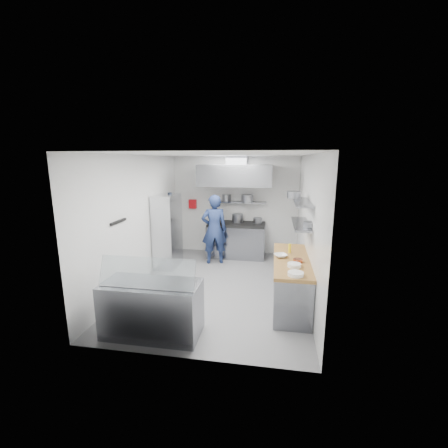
% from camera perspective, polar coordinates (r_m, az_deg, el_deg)
% --- Properties ---
extents(floor, '(5.00, 5.00, 0.00)m').
position_cam_1_polar(floor, '(6.70, -0.88, -11.60)').
color(floor, slate).
rests_on(floor, ground).
extents(ceiling, '(5.00, 5.00, 0.00)m').
position_cam_1_polar(ceiling, '(6.13, -0.96, 13.11)').
color(ceiling, silver).
rests_on(ceiling, wall_back).
extents(wall_back, '(3.60, 2.80, 0.02)m').
position_cam_1_polar(wall_back, '(8.70, 2.10, 3.56)').
color(wall_back, white).
rests_on(wall_back, floor).
extents(wall_front, '(3.60, 2.80, 0.02)m').
position_cam_1_polar(wall_front, '(3.92, -7.65, -7.25)').
color(wall_front, white).
rests_on(wall_front, floor).
extents(wall_left, '(2.80, 5.00, 0.02)m').
position_cam_1_polar(wall_left, '(6.82, -15.95, 0.72)').
color(wall_left, white).
rests_on(wall_left, floor).
extents(wall_right, '(2.80, 5.00, 0.02)m').
position_cam_1_polar(wall_right, '(6.20, 15.67, -0.38)').
color(wall_right, white).
rests_on(wall_right, floor).
extents(gas_range, '(1.60, 0.80, 0.90)m').
position_cam_1_polar(gas_range, '(8.49, 2.36, -3.21)').
color(gas_range, gray).
rests_on(gas_range, floor).
extents(cooktop, '(1.57, 0.78, 0.06)m').
position_cam_1_polar(cooktop, '(8.38, 2.39, -0.04)').
color(cooktop, black).
rests_on(cooktop, gas_range).
extents(stock_pot_left, '(0.29, 0.29, 0.20)m').
position_cam_1_polar(stock_pot_left, '(8.52, -1.25, 1.06)').
color(stock_pot_left, slate).
rests_on(stock_pot_left, cooktop).
extents(stock_pot_mid, '(0.32, 0.32, 0.24)m').
position_cam_1_polar(stock_pot_mid, '(8.49, 2.61, 1.15)').
color(stock_pot_mid, slate).
rests_on(stock_pot_mid, cooktop).
extents(stock_pot_right, '(0.25, 0.25, 0.16)m').
position_cam_1_polar(stock_pot_right, '(8.38, 6.44, 0.67)').
color(stock_pot_right, slate).
rests_on(stock_pot_right, cooktop).
extents(over_range_shelf, '(1.60, 0.30, 0.04)m').
position_cam_1_polar(over_range_shelf, '(8.51, 2.63, 4.18)').
color(over_range_shelf, gray).
rests_on(over_range_shelf, wall_back).
extents(shelf_pot_a, '(0.25, 0.25, 0.18)m').
position_cam_1_polar(shelf_pot_a, '(8.68, 0.52, 5.08)').
color(shelf_pot_a, slate).
rests_on(shelf_pot_a, over_range_shelf).
extents(shelf_pot_b, '(0.32, 0.32, 0.22)m').
position_cam_1_polar(shelf_pot_b, '(8.24, 4.44, 4.81)').
color(shelf_pot_b, slate).
rests_on(shelf_pot_b, over_range_shelf).
extents(extractor_hood, '(1.90, 1.15, 0.55)m').
position_cam_1_polar(extractor_hood, '(8.03, 2.32, 9.30)').
color(extractor_hood, gray).
rests_on(extractor_hood, wall_back).
extents(hood_duct, '(0.55, 0.55, 0.24)m').
position_cam_1_polar(hood_duct, '(8.24, 2.54, 12.02)').
color(hood_duct, slate).
rests_on(hood_duct, extractor_hood).
extents(red_firebox, '(0.22, 0.10, 0.26)m').
position_cam_1_polar(red_firebox, '(8.89, -5.99, 3.81)').
color(red_firebox, red).
rests_on(red_firebox, wall_back).
extents(chef, '(0.76, 0.61, 1.83)m').
position_cam_1_polar(chef, '(7.83, -1.89, -1.02)').
color(chef, navy).
rests_on(chef, floor).
extents(wire_rack, '(0.50, 0.90, 1.85)m').
position_cam_1_polar(wire_rack, '(7.74, -10.71, -1.30)').
color(wire_rack, silver).
rests_on(wire_rack, floor).
extents(rack_bin_a, '(0.16, 0.20, 0.18)m').
position_cam_1_polar(rack_bin_a, '(7.76, -10.70, -2.22)').
color(rack_bin_a, white).
rests_on(rack_bin_a, wire_rack).
extents(rack_bin_b, '(0.13, 0.17, 0.15)m').
position_cam_1_polar(rack_bin_b, '(7.92, -10.12, 1.80)').
color(rack_bin_b, yellow).
rests_on(rack_bin_b, wire_rack).
extents(rack_jar, '(0.10, 0.10, 0.18)m').
position_cam_1_polar(rack_jar, '(7.69, -10.29, 5.25)').
color(rack_jar, black).
rests_on(rack_jar, wire_rack).
extents(knife_strip, '(0.04, 0.55, 0.05)m').
position_cam_1_polar(knife_strip, '(6.00, -19.48, 0.43)').
color(knife_strip, black).
rests_on(knife_strip, wall_left).
extents(prep_counter_base, '(0.62, 2.00, 0.84)m').
position_cam_1_polar(prep_counter_base, '(5.89, 12.56, -10.87)').
color(prep_counter_base, gray).
rests_on(prep_counter_base, floor).
extents(prep_counter_top, '(0.65, 2.04, 0.06)m').
position_cam_1_polar(prep_counter_top, '(5.74, 12.76, -6.73)').
color(prep_counter_top, olive).
rests_on(prep_counter_top, prep_counter_base).
extents(plate_stack_a, '(0.25, 0.25, 0.06)m').
position_cam_1_polar(plate_stack_a, '(4.92, 13.49, -9.23)').
color(plate_stack_a, white).
rests_on(plate_stack_a, prep_counter_top).
extents(plate_stack_b, '(0.23, 0.23, 0.06)m').
position_cam_1_polar(plate_stack_b, '(5.30, 13.22, -7.64)').
color(plate_stack_b, white).
rests_on(plate_stack_b, prep_counter_top).
extents(copper_pan, '(0.17, 0.17, 0.06)m').
position_cam_1_polar(copper_pan, '(5.55, 13.90, -6.76)').
color(copper_pan, '#B85734').
rests_on(copper_pan, prep_counter_top).
extents(squeeze_bottle, '(0.06, 0.06, 0.18)m').
position_cam_1_polar(squeeze_bottle, '(6.04, 12.40, -4.54)').
color(squeeze_bottle, yellow).
rests_on(squeeze_bottle, prep_counter_top).
extents(mixing_bowl, '(0.31, 0.31, 0.06)m').
position_cam_1_polar(mixing_bowl, '(5.76, 10.72, -5.94)').
color(mixing_bowl, white).
rests_on(mixing_bowl, prep_counter_top).
extents(wall_shelf_lower, '(0.30, 1.30, 0.04)m').
position_cam_1_polar(wall_shelf_lower, '(5.87, 14.46, 0.01)').
color(wall_shelf_lower, gray).
rests_on(wall_shelf_lower, wall_right).
extents(wall_shelf_upper, '(0.30, 1.30, 0.04)m').
position_cam_1_polar(wall_shelf_upper, '(5.80, 14.68, 4.06)').
color(wall_shelf_upper, gray).
rests_on(wall_shelf_upper, wall_right).
extents(shelf_pot_c, '(0.21, 0.21, 0.10)m').
position_cam_1_polar(shelf_pot_c, '(5.52, 15.92, -0.09)').
color(shelf_pot_c, slate).
rests_on(shelf_pot_c, wall_shelf_lower).
extents(shelf_pot_d, '(0.27, 0.27, 0.14)m').
position_cam_1_polar(shelf_pot_d, '(6.17, 13.18, 5.45)').
color(shelf_pot_d, slate).
rests_on(shelf_pot_d, wall_shelf_upper).
extents(display_case, '(1.50, 0.70, 0.85)m').
position_cam_1_polar(display_case, '(4.97, -13.53, -15.42)').
color(display_case, gray).
rests_on(display_case, floor).
extents(display_glass, '(1.47, 0.19, 0.42)m').
position_cam_1_polar(display_glass, '(4.61, -14.51, -8.93)').
color(display_glass, silver).
rests_on(display_glass, display_case).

